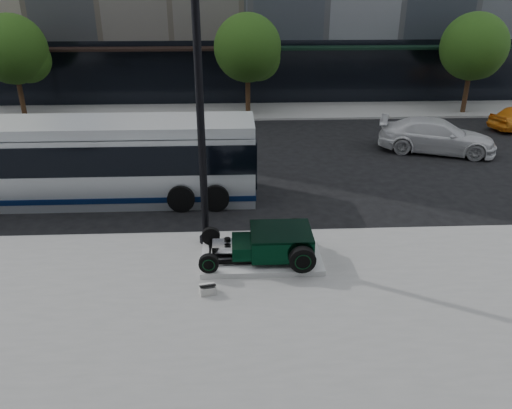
{
  "coord_description": "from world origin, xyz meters",
  "views": [
    {
      "loc": [
        0.11,
        -16.16,
        7.46
      ],
      "look_at": [
        0.76,
        -2.37,
        1.2
      ],
      "focal_mm": 35.0,
      "sensor_mm": 36.0,
      "label": 1
    }
  ],
  "objects_px": {
    "hot_rod": "(273,243)",
    "white_sedan": "(437,136)",
    "lamppost": "(201,136)",
    "transit_bus": "(88,160)"
  },
  "relations": [
    {
      "from": "hot_rod",
      "to": "white_sedan",
      "type": "distance_m",
      "value": 12.95
    },
    {
      "from": "transit_bus",
      "to": "hot_rod",
      "type": "bearing_deg",
      "value": -38.55
    },
    {
      "from": "lamppost",
      "to": "transit_bus",
      "type": "relative_size",
      "value": 0.6
    },
    {
      "from": "lamppost",
      "to": "hot_rod",
      "type": "bearing_deg",
      "value": -31.64
    },
    {
      "from": "white_sedan",
      "to": "lamppost",
      "type": "bearing_deg",
      "value": 148.38
    },
    {
      "from": "lamppost",
      "to": "transit_bus",
      "type": "bearing_deg",
      "value": 138.72
    },
    {
      "from": "hot_rod",
      "to": "white_sedan",
      "type": "relative_size",
      "value": 0.61
    },
    {
      "from": "lamppost",
      "to": "white_sedan",
      "type": "bearing_deg",
      "value": 39.68
    },
    {
      "from": "lamppost",
      "to": "transit_bus",
      "type": "xyz_separation_m",
      "value": [
        -4.36,
        3.82,
        -1.99
      ]
    },
    {
      "from": "hot_rod",
      "to": "white_sedan",
      "type": "height_order",
      "value": "white_sedan"
    }
  ]
}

